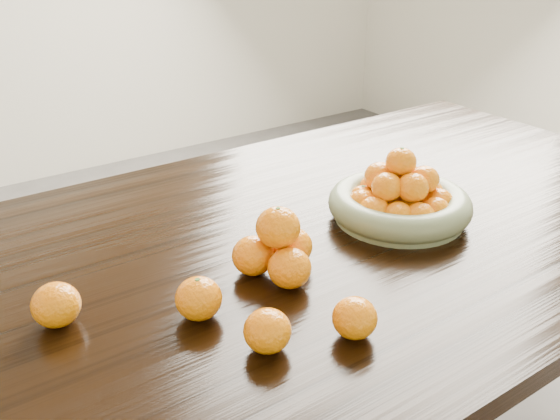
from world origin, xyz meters
TOP-DOWN VIEW (x-y plane):
  - dining_table at (0.00, 0.00)m, footprint 2.00×1.00m
  - fruit_bowl at (0.24, -0.05)m, footprint 0.29×0.29m
  - orange_pyramid at (-0.08, -0.09)m, footprint 0.15×0.14m
  - loose_orange_0 at (-0.26, -0.12)m, footprint 0.07×0.07m
  - loose_orange_1 at (-0.21, -0.25)m, footprint 0.07×0.07m
  - loose_orange_2 at (-0.09, -0.30)m, footprint 0.07×0.07m
  - loose_orange_3 at (-0.44, -0.02)m, footprint 0.07×0.07m

SIDE VIEW (x-z plane):
  - dining_table at x=0.00m, z-range 0.29..1.04m
  - loose_orange_2 at x=-0.09m, z-range 0.75..0.81m
  - loose_orange_1 at x=-0.21m, z-range 0.75..0.81m
  - loose_orange_0 at x=-0.26m, z-range 0.75..0.82m
  - loose_orange_3 at x=-0.44m, z-range 0.75..0.82m
  - fruit_bowl at x=0.24m, z-range 0.72..0.87m
  - orange_pyramid at x=-0.08m, z-range 0.74..0.86m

